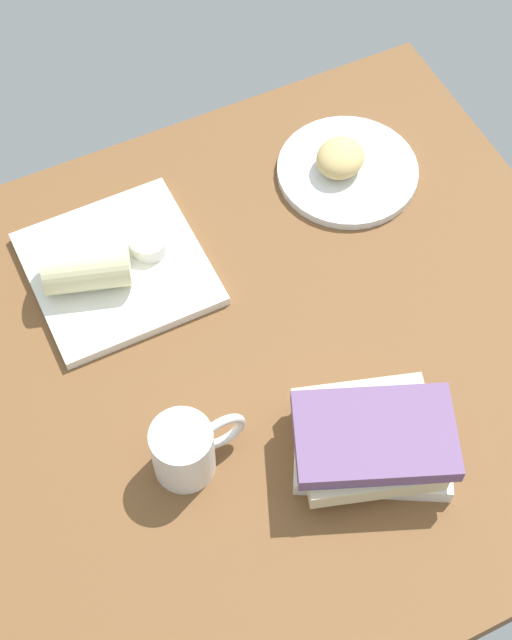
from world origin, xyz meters
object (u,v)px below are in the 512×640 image
(coffee_mug, at_px, (186,449))
(scone_pastry, at_px, (340,158))
(round_plate, at_px, (347,171))
(sauce_cup, at_px, (149,242))
(square_plate, at_px, (118,269))
(book_stack, at_px, (371,441))
(breakfast_wrap, at_px, (87,266))

(coffee_mug, bearing_deg, scone_pastry, -139.54)
(round_plate, bearing_deg, coffee_mug, 39.13)
(sauce_cup, bearing_deg, square_plate, 9.27)
(scone_pastry, height_order, coffee_mug, coffee_mug)
(book_stack, bearing_deg, square_plate, -65.43)
(breakfast_wrap, relative_size, coffee_mug, 0.93)
(round_plate, xyz_separation_m, sauce_cup, (0.34, 0.01, 0.02))
(scone_pastry, xyz_separation_m, book_stack, (0.19, 0.44, 0.00))
(round_plate, relative_size, sauce_cup, 3.75)
(scone_pastry, relative_size, sauce_cup, 1.39)
(round_plate, bearing_deg, sauce_cup, 1.64)
(round_plate, height_order, scone_pastry, scone_pastry)
(square_plate, bearing_deg, book_stack, 114.57)
(scone_pastry, bearing_deg, sauce_cup, 2.85)
(sauce_cup, height_order, breakfast_wrap, breakfast_wrap)
(scone_pastry, bearing_deg, book_stack, 66.40)
(scone_pastry, height_order, book_stack, book_stack)
(round_plate, distance_m, breakfast_wrap, 0.44)
(sauce_cup, height_order, book_stack, book_stack)
(square_plate, distance_m, sauce_cup, 0.06)
(sauce_cup, bearing_deg, scone_pastry, -177.15)
(sauce_cup, relative_size, coffee_mug, 0.45)
(square_plate, relative_size, book_stack, 1.03)
(sauce_cup, distance_m, coffee_mug, 0.34)
(round_plate, relative_size, square_plate, 0.89)
(breakfast_wrap, bearing_deg, round_plate, -69.34)
(sauce_cup, bearing_deg, breakfast_wrap, 9.27)
(square_plate, distance_m, breakfast_wrap, 0.06)
(scone_pastry, distance_m, book_stack, 0.48)
(scone_pastry, xyz_separation_m, sauce_cup, (0.32, 0.02, -0.01))
(scone_pastry, bearing_deg, square_plate, 3.79)
(round_plate, distance_m, scone_pastry, 0.03)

